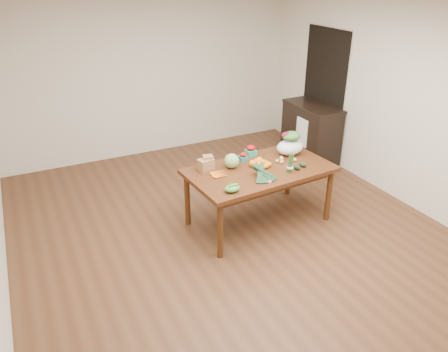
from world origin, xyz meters
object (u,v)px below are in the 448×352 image
paper_bag (206,163)px  asparagus_bundle (290,163)px  dining_table (259,196)px  salad_bag (290,144)px  kale_bunch (265,173)px  cabinet (311,132)px  cabbage (232,161)px  mandarin_cluster (263,163)px

paper_bag → asparagus_bundle: size_ratio=0.96×
dining_table → salad_bag: 0.79m
paper_bag → asparagus_bundle: bearing=-30.2°
paper_bag → kale_bunch: paper_bag is taller
cabinet → salad_bag: 1.73m
cabinet → asparagus_bundle: 2.25m
cabbage → salad_bag: (0.86, 0.03, 0.05)m
salad_bag → kale_bunch: bearing=-144.3°
cabbage → kale_bunch: bearing=-67.3°
kale_bunch → asparagus_bundle: bearing=0.0°
cabbage → mandarin_cluster: size_ratio=1.00×
mandarin_cluster → asparagus_bundle: bearing=-52.5°
mandarin_cluster → dining_table: bearing=-162.4°
dining_table → salad_bag: size_ratio=4.85×
cabinet → mandarin_cluster: bearing=-142.4°
asparagus_bundle → dining_table: bearing=131.7°
cabinet → salad_bag: size_ratio=2.83×
cabinet → mandarin_cluster: cabinet is taller
dining_table → cabbage: 0.58m
cabbage → cabinet: bearing=29.5°
paper_bag → cabbage: (0.31, -0.08, 0.00)m
mandarin_cluster → kale_bunch: size_ratio=0.45×
paper_bag → cabbage: bearing=-14.3°
cabinet → kale_bunch: cabinet is taller
kale_bunch → asparagus_bundle: asparagus_bundle is taller
mandarin_cluster → kale_bunch: (-0.16, -0.30, 0.03)m
cabinet → kale_bunch: size_ratio=2.55×
paper_bag → cabbage: 0.32m
asparagus_bundle → salad_bag: size_ratio=0.69×
cabbage → kale_bunch: size_ratio=0.45×
dining_table → salad_bag: (0.56, 0.20, 0.51)m
dining_table → mandarin_cluster: size_ratio=9.70×
salad_bag → cabinet: bearing=43.2°
paper_bag → salad_bag: salad_bag is taller
dining_table → cabbage: cabbage is taller
mandarin_cluster → kale_bunch: kale_bunch is taller
dining_table → asparagus_bundle: asparagus_bundle is taller
paper_bag → cabbage: cabbage is taller
dining_table → kale_bunch: (-0.11, -0.28, 0.45)m
kale_bunch → asparagus_bundle: (0.37, 0.03, 0.05)m
paper_bag → kale_bunch: size_ratio=0.60×
dining_table → cabinet: (1.79, 1.35, 0.10)m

